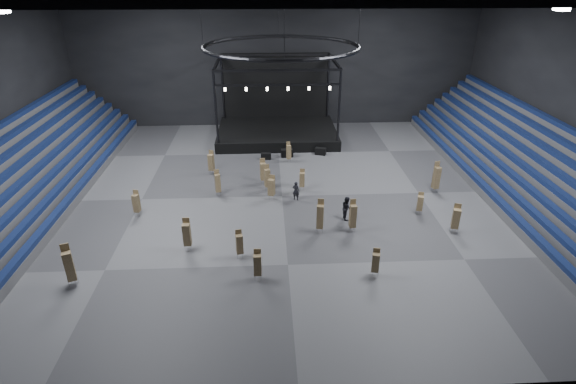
{
  "coord_description": "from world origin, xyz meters",
  "views": [
    {
      "loc": [
        -1.28,
        -36.05,
        18.43
      ],
      "look_at": [
        0.44,
        -2.0,
        1.4
      ],
      "focal_mm": 28.0,
      "sensor_mm": 36.0,
      "label": 1
    }
  ],
  "objects_px": {
    "flight_case_right": "(321,151)",
    "chair_stack_0": "(320,216)",
    "chair_stack_11": "(187,234)",
    "chair_stack_9": "(289,152)",
    "chair_stack_4": "(69,265)",
    "chair_stack_10": "(267,177)",
    "chair_stack_15": "(353,216)",
    "chair_stack_2": "(239,243)",
    "chair_stack_5": "(218,183)",
    "chair_stack_16": "(258,264)",
    "chair_stack_1": "(420,203)",
    "chair_stack_14": "(263,171)",
    "chair_stack_6": "(302,179)",
    "chair_stack_13": "(271,187)",
    "chair_stack_12": "(376,262)",
    "chair_stack_7": "(436,177)",
    "crew_member": "(347,208)",
    "flight_case_left": "(266,156)",
    "chair_stack_3": "(211,162)",
    "man_center": "(296,191)",
    "chair_stack_8": "(136,203)",
    "stage": "(277,125)",
    "chair_stack_17": "(456,218)",
    "flight_case_mid": "(287,153)"
  },
  "relations": [
    {
      "from": "chair_stack_11",
      "to": "man_center",
      "type": "relative_size",
      "value": 1.47
    },
    {
      "from": "chair_stack_6",
      "to": "chair_stack_12",
      "type": "height_order",
      "value": "chair_stack_6"
    },
    {
      "from": "chair_stack_9",
      "to": "man_center",
      "type": "bearing_deg",
      "value": -104.94
    },
    {
      "from": "stage",
      "to": "chair_stack_15",
      "type": "relative_size",
      "value": 5.11
    },
    {
      "from": "chair_stack_0",
      "to": "chair_stack_16",
      "type": "distance_m",
      "value": 7.4
    },
    {
      "from": "chair_stack_7",
      "to": "chair_stack_13",
      "type": "distance_m",
      "value": 14.97
    },
    {
      "from": "chair_stack_7",
      "to": "chair_stack_1",
      "type": "bearing_deg",
      "value": -135.16
    },
    {
      "from": "flight_case_left",
      "to": "chair_stack_15",
      "type": "bearing_deg",
      "value": -66.35
    },
    {
      "from": "chair_stack_4",
      "to": "chair_stack_10",
      "type": "xyz_separation_m",
      "value": [
        12.7,
        13.29,
        -0.25
      ]
    },
    {
      "from": "flight_case_mid",
      "to": "chair_stack_11",
      "type": "xyz_separation_m",
      "value": [
        -8.06,
        -17.67,
        0.91
      ]
    },
    {
      "from": "chair_stack_0",
      "to": "chair_stack_6",
      "type": "distance_m",
      "value": 7.51
    },
    {
      "from": "chair_stack_9",
      "to": "chair_stack_15",
      "type": "distance_m",
      "value": 14.9
    },
    {
      "from": "chair_stack_1",
      "to": "chair_stack_4",
      "type": "xyz_separation_m",
      "value": [
        -25.3,
        -8.13,
        0.48
      ]
    },
    {
      "from": "chair_stack_3",
      "to": "man_center",
      "type": "xyz_separation_m",
      "value": [
        8.02,
        -6.02,
        -0.41
      ]
    },
    {
      "from": "chair_stack_13",
      "to": "chair_stack_14",
      "type": "xyz_separation_m",
      "value": [
        -0.72,
        3.29,
        0.08
      ]
    },
    {
      "from": "flight_case_right",
      "to": "chair_stack_0",
      "type": "height_order",
      "value": "chair_stack_0"
    },
    {
      "from": "chair_stack_5",
      "to": "chair_stack_14",
      "type": "bearing_deg",
      "value": 13.06
    },
    {
      "from": "chair_stack_2",
      "to": "chair_stack_5",
      "type": "bearing_deg",
      "value": 91.45
    },
    {
      "from": "flight_case_left",
      "to": "chair_stack_11",
      "type": "relative_size",
      "value": 0.41
    },
    {
      "from": "chair_stack_1",
      "to": "chair_stack_2",
      "type": "bearing_deg",
      "value": -142.64
    },
    {
      "from": "chair_stack_1",
      "to": "chair_stack_7",
      "type": "bearing_deg",
      "value": 72.33
    },
    {
      "from": "flight_case_mid",
      "to": "chair_stack_9",
      "type": "height_order",
      "value": "chair_stack_9"
    },
    {
      "from": "chair_stack_11",
      "to": "chair_stack_16",
      "type": "bearing_deg",
      "value": -35.52
    },
    {
      "from": "flight_case_left",
      "to": "chair_stack_16",
      "type": "bearing_deg",
      "value": -91.82
    },
    {
      "from": "chair_stack_4",
      "to": "chair_stack_15",
      "type": "bearing_deg",
      "value": -5.65
    },
    {
      "from": "chair_stack_11",
      "to": "chair_stack_15",
      "type": "relative_size",
      "value": 0.94
    },
    {
      "from": "man_center",
      "to": "chair_stack_7",
      "type": "bearing_deg",
      "value": -153.25
    },
    {
      "from": "chair_stack_3",
      "to": "chair_stack_11",
      "type": "xyz_separation_m",
      "value": [
        -0.35,
        -13.51,
        0.06
      ]
    },
    {
      "from": "man_center",
      "to": "crew_member",
      "type": "height_order",
      "value": "crew_member"
    },
    {
      "from": "chair_stack_14",
      "to": "chair_stack_6",
      "type": "bearing_deg",
      "value": -36.45
    },
    {
      "from": "stage",
      "to": "chair_stack_15",
      "type": "xyz_separation_m",
      "value": [
        5.22,
        -22.52,
        -0.06
      ]
    },
    {
      "from": "chair_stack_6",
      "to": "chair_stack_8",
      "type": "distance_m",
      "value": 14.56
    },
    {
      "from": "chair_stack_13",
      "to": "man_center",
      "type": "relative_size",
      "value": 1.31
    },
    {
      "from": "chair_stack_15",
      "to": "crew_member",
      "type": "height_order",
      "value": "chair_stack_15"
    },
    {
      "from": "chair_stack_14",
      "to": "crew_member",
      "type": "height_order",
      "value": "chair_stack_14"
    },
    {
      "from": "chair_stack_9",
      "to": "chair_stack_17",
      "type": "distance_m",
      "value": 19.18
    },
    {
      "from": "chair_stack_13",
      "to": "chair_stack_16",
      "type": "relative_size",
      "value": 1.01
    },
    {
      "from": "stage",
      "to": "chair_stack_5",
      "type": "xyz_separation_m",
      "value": [
        -5.75,
        -15.76,
        -0.18
      ]
    },
    {
      "from": "chair_stack_11",
      "to": "chair_stack_9",
      "type": "bearing_deg",
      "value": 64.04
    },
    {
      "from": "chair_stack_11",
      "to": "chair_stack_15",
      "type": "height_order",
      "value": "chair_stack_15"
    },
    {
      "from": "chair_stack_14",
      "to": "chair_stack_15",
      "type": "bearing_deg",
      "value": -64.89
    },
    {
      "from": "chair_stack_7",
      "to": "chair_stack_14",
      "type": "bearing_deg",
      "value": 159.55
    },
    {
      "from": "chair_stack_6",
      "to": "chair_stack_13",
      "type": "xyz_separation_m",
      "value": [
        -2.84,
        -1.69,
        0.12
      ]
    },
    {
      "from": "chair_stack_1",
      "to": "chair_stack_14",
      "type": "distance_m",
      "value": 14.56
    },
    {
      "from": "flight_case_left",
      "to": "chair_stack_14",
      "type": "xyz_separation_m",
      "value": [
        -0.29,
        -6.06,
        0.96
      ]
    },
    {
      "from": "chair_stack_2",
      "to": "chair_stack_8",
      "type": "relative_size",
      "value": 0.95
    },
    {
      "from": "chair_stack_10",
      "to": "man_center",
      "type": "height_order",
      "value": "chair_stack_10"
    },
    {
      "from": "crew_member",
      "to": "flight_case_left",
      "type": "bearing_deg",
      "value": 21.89
    },
    {
      "from": "chair_stack_10",
      "to": "chair_stack_15",
      "type": "distance_m",
      "value": 10.01
    },
    {
      "from": "chair_stack_12",
      "to": "chair_stack_15",
      "type": "relative_size",
      "value": 0.75
    }
  ]
}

